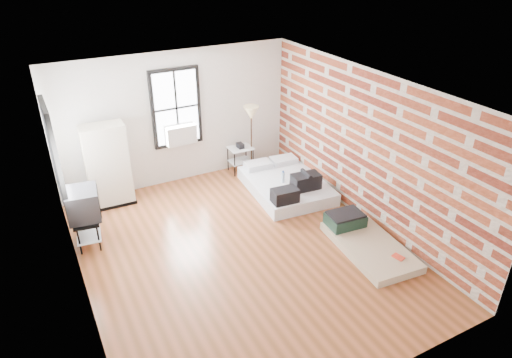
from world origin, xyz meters
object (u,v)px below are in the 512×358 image
mattress_bare (364,240)px  wardrobe (108,166)px  mattress_main (286,184)px  side_table (240,152)px  floor_lamp (251,117)px  tv_stand (84,206)px

mattress_bare → wardrobe: bearing=140.5°
mattress_main → side_table: side_table is taller
mattress_bare → floor_lamp: floor_lamp is taller
mattress_main → side_table: size_ratio=3.02×
wardrobe → tv_stand: bearing=-117.3°
floor_lamp → tv_stand: bearing=-162.8°
floor_lamp → mattress_main: bearing=-81.4°
mattress_bare → tv_stand: (-4.16, 2.30, 0.63)m
wardrobe → floor_lamp: wardrobe is taller
mattress_bare → side_table: (-0.63, 3.54, 0.35)m
mattress_main → floor_lamp: 1.67m
mattress_bare → floor_lamp: bearing=101.5°
mattress_bare → floor_lamp: (-0.38, 3.47, 1.18)m
side_table → tv_stand: (-3.53, -1.24, 0.28)m
side_table → mattress_main: bearing=-71.7°
side_table → tv_stand: tv_stand is taller
side_table → tv_stand: 3.75m
mattress_main → side_table: bearing=113.4°
mattress_main → tv_stand: size_ratio=2.00×
tv_stand → wardrobe: bearing=68.5°
mattress_bare → wardrobe: 4.98m
side_table → mattress_bare: bearing=-79.9°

